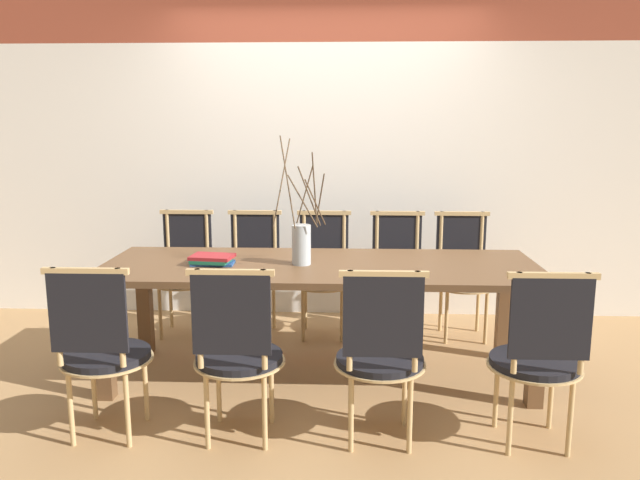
{
  "coord_description": "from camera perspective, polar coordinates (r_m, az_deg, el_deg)",
  "views": [
    {
      "loc": [
        0.16,
        -3.75,
        1.61
      ],
      "look_at": [
        0.0,
        0.0,
        0.89
      ],
      "focal_mm": 35.0,
      "sensor_mm": 36.0,
      "label": 1
    }
  ],
  "objects": [
    {
      "name": "dining_table",
      "position": [
        3.87,
        0.0,
        -3.44
      ],
      "size": [
        2.69,
        0.95,
        0.74
      ],
      "color": "brown",
      "rests_on": "ground_plane"
    },
    {
      "name": "chair_near_left",
      "position": [
        3.17,
        -7.56,
        -9.9
      ],
      "size": [
        0.46,
        0.46,
        0.93
      ],
      "color": "black",
      "rests_on": "ground_plane"
    },
    {
      "name": "chair_near_right",
      "position": [
        3.27,
        19.35,
        -9.82
      ],
      "size": [
        0.46,
        0.46,
        0.93
      ],
      "color": "black",
      "rests_on": "ground_plane"
    },
    {
      "name": "book_stack",
      "position": [
        3.89,
        -9.84,
        -1.78
      ],
      "size": [
        0.27,
        0.21,
        0.06
      ],
      "color": "#234C8C",
      "rests_on": "dining_table"
    },
    {
      "name": "wall_rear",
      "position": [
        5.13,
        0.66,
        10.79
      ],
      "size": [
        12.0,
        0.06,
        3.2
      ],
      "color": "white",
      "rests_on": "ground_plane"
    },
    {
      "name": "chair_far_leftend",
      "position": [
        4.87,
        -12.3,
        -2.68
      ],
      "size": [
        0.46,
        0.46,
        0.93
      ],
      "rotation": [
        0.0,
        0.0,
        3.14
      ],
      "color": "black",
      "rests_on": "ground_plane"
    },
    {
      "name": "chair_far_left",
      "position": [
        4.76,
        -6.12,
        -2.79
      ],
      "size": [
        0.46,
        0.46,
        0.93
      ],
      "rotation": [
        0.0,
        0.0,
        3.14
      ],
      "color": "black",
      "rests_on": "ground_plane"
    },
    {
      "name": "chair_near_center",
      "position": [
        3.13,
        5.56,
        -10.13
      ],
      "size": [
        0.46,
        0.46,
        0.93
      ],
      "color": "black",
      "rests_on": "ground_plane"
    },
    {
      "name": "chair_near_leftend",
      "position": [
        3.36,
        -19.3,
        -9.26
      ],
      "size": [
        0.46,
        0.46,
        0.93
      ],
      "color": "black",
      "rests_on": "ground_plane"
    },
    {
      "name": "chair_far_center",
      "position": [
        4.71,
        0.31,
        -2.87
      ],
      "size": [
        0.46,
        0.46,
        0.93
      ],
      "rotation": [
        0.0,
        0.0,
        3.14
      ],
      "color": "black",
      "rests_on": "ground_plane"
    },
    {
      "name": "chair_far_right",
      "position": [
        4.73,
        7.11,
        -2.92
      ],
      "size": [
        0.46,
        0.46,
        0.93
      ],
      "rotation": [
        0.0,
        0.0,
        3.14
      ],
      "color": "black",
      "rests_on": "ground_plane"
    },
    {
      "name": "vase_centerpiece",
      "position": [
        3.81,
        -1.71,
        -0.14
      ],
      "size": [
        0.32,
        0.32,
        0.78
      ],
      "color": "#B2BCC1",
      "rests_on": "dining_table"
    },
    {
      "name": "ground_plane",
      "position": [
        4.08,
        0.0,
        -12.32
      ],
      "size": [
        16.0,
        16.0,
        0.0
      ],
      "primitive_type": "plane",
      "color": "#A87F51"
    },
    {
      "name": "chair_far_rightend",
      "position": [
        4.79,
        12.94,
        -2.93
      ],
      "size": [
        0.46,
        0.46,
        0.93
      ],
      "rotation": [
        0.0,
        0.0,
        3.14
      ],
      "color": "black",
      "rests_on": "ground_plane"
    }
  ]
}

